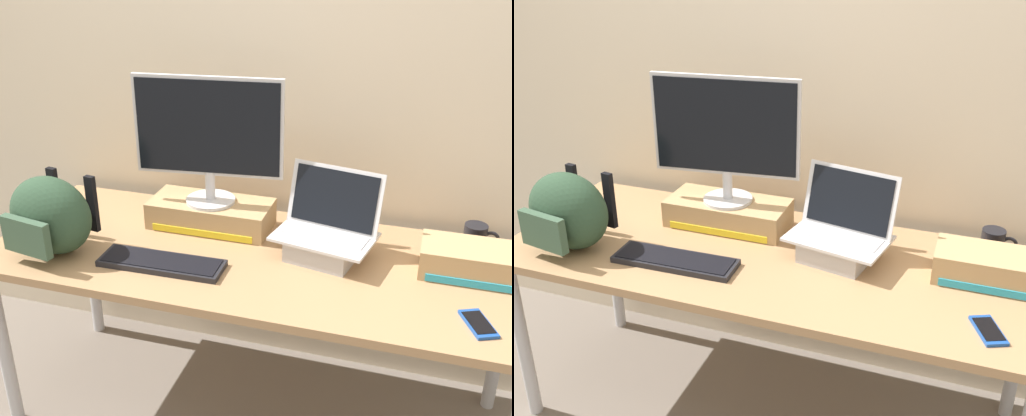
% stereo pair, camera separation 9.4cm
% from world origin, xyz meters
% --- Properties ---
extents(ground_plane, '(20.00, 20.00, 0.00)m').
position_xyz_m(ground_plane, '(0.00, 0.00, 0.00)').
color(ground_plane, '#70665B').
extents(back_wall, '(7.00, 0.10, 2.60)m').
position_xyz_m(back_wall, '(0.00, 0.47, 1.30)').
color(back_wall, beige).
rests_on(back_wall, ground).
extents(desk, '(1.87, 0.73, 0.71)m').
position_xyz_m(desk, '(0.00, 0.00, 0.65)').
color(desk, '#A87F56').
rests_on(desk, ground).
extents(toner_box_yellow, '(0.46, 0.21, 0.10)m').
position_xyz_m(toner_box_yellow, '(-0.23, 0.17, 0.76)').
color(toner_box_yellow, tan).
rests_on(toner_box_yellow, desk).
extents(desktop_monitor, '(0.54, 0.18, 0.47)m').
position_xyz_m(desktop_monitor, '(-0.23, 0.17, 1.07)').
color(desktop_monitor, silver).
rests_on(desktop_monitor, toner_box_yellow).
extents(open_laptop, '(0.37, 0.28, 0.30)m').
position_xyz_m(open_laptop, '(0.23, 0.07, 0.78)').
color(open_laptop, '#ADADB2').
rests_on(open_laptop, desk).
extents(external_keyboard, '(0.43, 0.14, 0.02)m').
position_xyz_m(external_keyboard, '(-0.28, -0.16, 0.72)').
color(external_keyboard, black).
rests_on(external_keyboard, desk).
extents(messenger_backpack, '(0.34, 0.29, 0.28)m').
position_xyz_m(messenger_backpack, '(-0.68, -0.18, 0.85)').
color(messenger_backpack, '#28422D').
rests_on(messenger_backpack, desk).
extents(coffee_mug, '(0.12, 0.08, 0.10)m').
position_xyz_m(coffee_mug, '(0.72, 0.25, 0.76)').
color(coffee_mug, black).
rests_on(coffee_mug, desk).
extents(cell_phone, '(0.12, 0.15, 0.01)m').
position_xyz_m(cell_phone, '(0.73, -0.21, 0.72)').
color(cell_phone, '#19479E').
rests_on(cell_phone, desk).
extents(plush_toy, '(0.09, 0.09, 0.09)m').
position_xyz_m(plush_toy, '(-0.81, 0.06, 0.76)').
color(plush_toy, '#2393CC').
rests_on(plush_toy, desk).
extents(toner_box_cyan, '(0.32, 0.18, 0.10)m').
position_xyz_m(toner_box_cyan, '(0.71, 0.08, 0.76)').
color(toner_box_cyan, tan).
rests_on(toner_box_cyan, desk).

